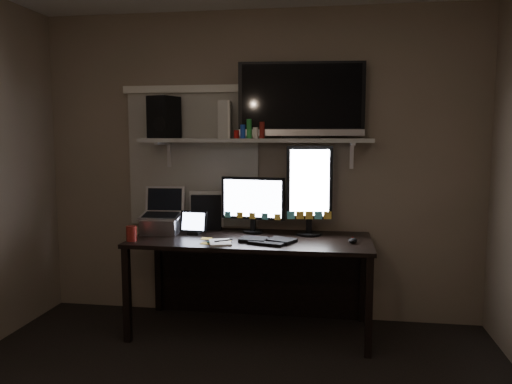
% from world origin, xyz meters
% --- Properties ---
extents(back_wall, '(3.60, 0.00, 3.60)m').
position_xyz_m(back_wall, '(0.00, 1.80, 1.25)').
color(back_wall, '#716551').
rests_on(back_wall, floor).
extents(window_blinds, '(1.10, 0.02, 1.10)m').
position_xyz_m(window_blinds, '(-0.55, 1.79, 1.30)').
color(window_blinds, beige).
rests_on(window_blinds, back_wall).
extents(desk, '(1.80, 0.75, 0.73)m').
position_xyz_m(desk, '(0.00, 1.55, 0.55)').
color(desk, black).
rests_on(desk, floor).
extents(wall_shelf, '(1.80, 0.35, 0.03)m').
position_xyz_m(wall_shelf, '(0.00, 1.62, 1.46)').
color(wall_shelf, '#ABABA6').
rests_on(wall_shelf, back_wall).
extents(monitor_landscape, '(0.52, 0.13, 0.45)m').
position_xyz_m(monitor_landscape, '(-0.02, 1.64, 0.96)').
color(monitor_landscape, black).
rests_on(monitor_landscape, desk).
extents(monitor_portrait, '(0.36, 0.11, 0.71)m').
position_xyz_m(monitor_portrait, '(0.43, 1.61, 1.08)').
color(monitor_portrait, black).
rests_on(monitor_portrait, desk).
extents(keyboard, '(0.43, 0.27, 0.02)m').
position_xyz_m(keyboard, '(0.14, 1.31, 0.74)').
color(keyboard, black).
rests_on(keyboard, desk).
extents(mouse, '(0.08, 0.11, 0.04)m').
position_xyz_m(mouse, '(0.76, 1.37, 0.75)').
color(mouse, black).
rests_on(mouse, desk).
extents(notepad, '(0.21, 0.25, 0.01)m').
position_xyz_m(notepad, '(-0.19, 1.21, 0.74)').
color(notepad, white).
rests_on(notepad, desk).
extents(tablet, '(0.22, 0.11, 0.19)m').
position_xyz_m(tablet, '(-0.46, 1.49, 0.82)').
color(tablet, black).
rests_on(tablet, desk).
extents(file_sorter, '(0.26, 0.15, 0.31)m').
position_xyz_m(file_sorter, '(-0.42, 1.73, 0.88)').
color(file_sorter, black).
rests_on(file_sorter, desk).
extents(laptop, '(0.33, 0.28, 0.36)m').
position_xyz_m(laptop, '(-0.73, 1.48, 0.91)').
color(laptop, silver).
rests_on(laptop, desk).
extents(cup, '(0.10, 0.10, 0.11)m').
position_xyz_m(cup, '(-0.85, 1.19, 0.79)').
color(cup, maroon).
rests_on(cup, desk).
extents(sticky_notes, '(0.39, 0.33, 0.00)m').
position_xyz_m(sticky_notes, '(-0.29, 1.28, 0.73)').
color(sticky_notes, yellow).
rests_on(sticky_notes, desk).
extents(tv, '(0.98, 0.25, 0.58)m').
position_xyz_m(tv, '(0.35, 1.67, 1.77)').
color(tv, black).
rests_on(tv, wall_shelf).
extents(game_console, '(0.11, 0.25, 0.29)m').
position_xyz_m(game_console, '(-0.23, 1.64, 1.62)').
color(game_console, silver).
rests_on(game_console, wall_shelf).
extents(speaker, '(0.24, 0.27, 0.33)m').
position_xyz_m(speaker, '(-0.74, 1.64, 1.65)').
color(speaker, black).
rests_on(speaker, wall_shelf).
extents(bottles, '(0.25, 0.11, 0.16)m').
position_xyz_m(bottles, '(-0.04, 1.57, 1.56)').
color(bottles, '#A50F0C').
rests_on(bottles, wall_shelf).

